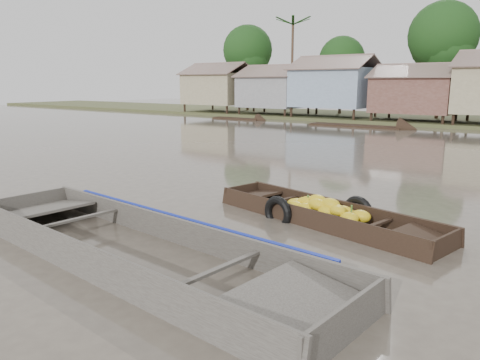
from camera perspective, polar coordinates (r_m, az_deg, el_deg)
The scene contains 3 objects.
ground at distance 10.68m, azimuth -6.01°, elevation -5.31°, with size 120.00×120.00×0.00m, color #51483E.
banana_boat at distance 10.94m, azimuth 9.91°, elevation -4.09°, with size 5.92×2.54×0.83m.
viewer_boat at distance 8.73m, azimuth -12.30°, elevation -8.93°, with size 8.78×2.93×0.69m.
Camera 1 is at (6.93, -7.50, 3.14)m, focal length 35.00 mm.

